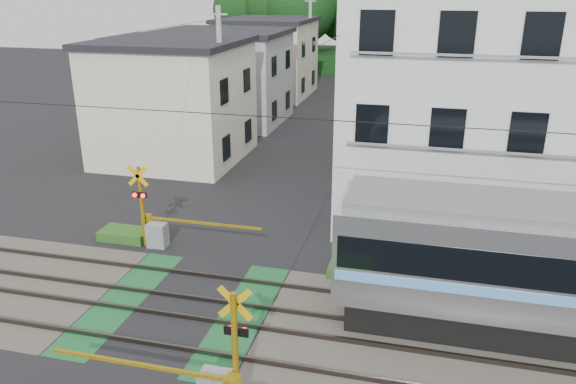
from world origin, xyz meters
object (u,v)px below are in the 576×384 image
(apartment_block, at_px, (480,103))
(pedestrian, at_px, (352,106))
(crossing_signal_far, at_px, (155,228))
(crossing_signal_near, at_px, (218,382))

(apartment_block, distance_m, pedestrian, 18.11)
(pedestrian, bearing_deg, crossing_signal_far, 73.73)
(apartment_block, bearing_deg, pedestrian, 113.59)
(crossing_signal_far, height_order, pedestrian, crossing_signal_far)
(crossing_signal_near, height_order, crossing_signal_far, same)
(apartment_block, xyz_separation_m, pedestrian, (-7.09, 16.23, -3.78))
(crossing_signal_far, bearing_deg, pedestrian, 79.73)
(crossing_signal_near, relative_size, pedestrian, 2.70)
(crossing_signal_near, bearing_deg, apartment_block, 65.78)
(crossing_signal_near, xyz_separation_m, crossing_signal_far, (-5.17, 7.31, 0.00))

